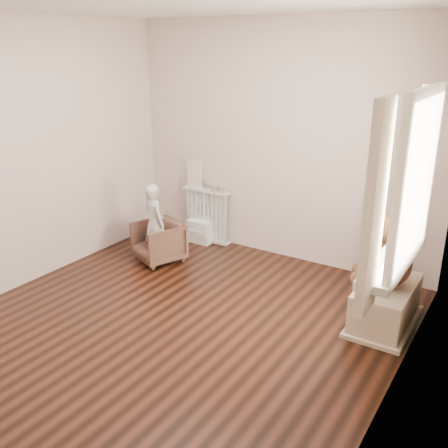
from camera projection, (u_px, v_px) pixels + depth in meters
The scene contains 19 objects.
floor at pixel (183, 320), 4.43m from camera, with size 3.60×3.60×0.01m, color black.
ceiling at pixel (172, 0), 3.55m from camera, with size 3.60×3.60×0.01m, color white.
back_wall at pixel (279, 143), 5.42m from camera, with size 3.60×0.02×2.60m, color beige.
left_wall at pixel (32, 153), 4.90m from camera, with size 0.02×3.60×2.60m, color beige.
right_wall at pixel (410, 217), 3.08m from camera, with size 0.02×3.60×2.60m, color beige.
window at pixel (418, 182), 3.28m from camera, with size 0.03×0.90×1.10m, color white.
window_sill at pixel (394, 260), 3.53m from camera, with size 0.22×1.10×0.06m, color silver.
curtain_left at pixel (374, 211), 2.91m from camera, with size 0.06×0.26×1.30m, color beige.
curtain_right at pixel (419, 171), 3.81m from camera, with size 0.06×0.26×1.30m, color beige.
radiator at pixel (206, 211), 6.08m from camera, with size 0.63×0.12×0.67m, color silver.
paper_doll at pixel (195, 174), 6.01m from camera, with size 0.20×0.02×0.33m, color beige.
tin_a at pixel (215, 189), 5.91m from camera, with size 0.09×0.09×0.06m, color #A59E8C.
tin_b at pixel (224, 191), 5.85m from camera, with size 0.09×0.09×0.05m, color #A59E8C.
toy_vanity at pixel (201, 220), 6.12m from camera, with size 0.32×0.23×0.50m, color silver.
armchair at pixel (158, 242), 5.58m from camera, with size 0.48×0.50×0.45m, color #4F3025.
child at pixel (155, 223), 5.46m from camera, with size 0.32×0.21×0.89m, color beige.
toy_bench at pixel (386, 303), 4.31m from camera, with size 0.42×0.80×0.38m, color beige.
teddy_bear at pixel (390, 252), 4.17m from camera, with size 0.49×0.38×0.60m, color #3E2214, non-canonical shape.
plush_cat at pixel (406, 229), 3.75m from camera, with size 0.18×0.29×0.25m, color #68615A, non-canonical shape.
Camera 1 is at (2.39, -3.07, 2.30)m, focal length 40.00 mm.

